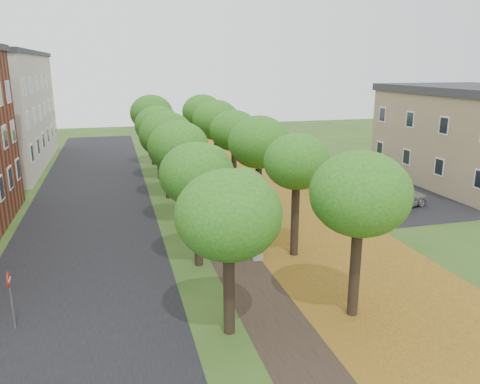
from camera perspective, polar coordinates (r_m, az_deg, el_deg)
ground at (r=17.86m, az=5.82°, el=-15.63°), size 120.00×120.00×0.00m
street_asphalt at (r=30.71m, az=-17.86°, el=-2.85°), size 8.00×70.00×0.01m
footpath at (r=31.18m, az=-3.99°, el=-1.86°), size 3.20×70.00×0.01m
leaf_verge at (r=32.46m, az=4.70°, el=-1.18°), size 7.50×70.00×0.01m
parking_lot at (r=36.97m, az=16.67°, el=0.25°), size 9.00×16.00×0.01m
tree_row_west at (r=29.83m, az=-8.32°, el=6.13°), size 3.53×33.53×6.05m
tree_row_east at (r=30.76m, az=0.65°, el=6.56°), size 3.53×33.53×6.05m
building_tan at (r=41.36m, az=27.22°, el=6.00°), size 10.30×15.30×7.40m
bench at (r=23.40m, az=1.84°, el=-6.62°), size 0.83×1.85×0.84m
street_sign at (r=18.48m, az=-26.26°, el=-10.43°), size 0.08×0.58×2.22m
car_silver at (r=32.53m, az=18.79°, el=-0.57°), size 4.71×3.14×1.49m
car_red at (r=33.90m, az=14.89°, el=0.24°), size 4.25×1.82×1.36m
car_grey at (r=34.38m, az=14.42°, el=0.54°), size 5.29×3.34×1.43m
car_white at (r=36.51m, az=12.51°, el=1.48°), size 5.37×3.15×1.40m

